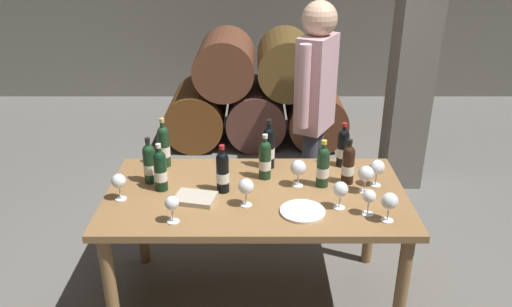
{
  "coord_description": "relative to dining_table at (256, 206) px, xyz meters",
  "views": [
    {
      "loc": [
        0.0,
        -2.53,
        2.15
      ],
      "look_at": [
        0.0,
        0.2,
        0.91
      ],
      "focal_mm": 35.59,
      "sensor_mm": 36.0,
      "label": 1
    }
  ],
  "objects": [
    {
      "name": "serving_plate",
      "position": [
        0.25,
        -0.22,
        0.1
      ],
      "size": [
        0.24,
        0.24,
        0.01
      ],
      "primitive_type": "cylinder",
      "color": "white",
      "rests_on": "dining_table"
    },
    {
      "name": "wine_glass_3",
      "position": [
        0.67,
        -0.31,
        0.2
      ],
      "size": [
        0.09,
        0.09,
        0.16
      ],
      "color": "white",
      "rests_on": "dining_table"
    },
    {
      "name": "wine_bottle_3",
      "position": [
        0.08,
        0.33,
        0.23
      ],
      "size": [
        0.07,
        0.07,
        0.31
      ],
      "color": "black",
      "rests_on": "dining_table"
    },
    {
      "name": "wine_bottle_8",
      "position": [
        0.53,
        0.12,
        0.21
      ],
      "size": [
        0.07,
        0.07,
        0.27
      ],
      "color": "black",
      "rests_on": "dining_table"
    },
    {
      "name": "wine_glass_2",
      "position": [
        -0.05,
        -0.15,
        0.2
      ],
      "size": [
        0.09,
        0.09,
        0.16
      ],
      "color": "white",
      "rests_on": "dining_table"
    },
    {
      "name": "wine_glass_5",
      "position": [
        0.58,
        -0.24,
        0.19
      ],
      "size": [
        0.07,
        0.07,
        0.14
      ],
      "color": "white",
      "rests_on": "dining_table"
    },
    {
      "name": "barrel_stack",
      "position": [
        0.0,
        2.6,
        -0.15
      ],
      "size": [
        1.86,
        0.9,
        1.15
      ],
      "color": "brown",
      "rests_on": "ground_plane"
    },
    {
      "name": "wine_bottle_4",
      "position": [
        0.38,
        0.08,
        0.22
      ],
      "size": [
        0.07,
        0.07,
        0.29
      ],
      "color": "#19381E",
      "rests_on": "dining_table"
    },
    {
      "name": "wine_glass_0",
      "position": [
        0.24,
        0.08,
        0.21
      ],
      "size": [
        0.09,
        0.09,
        0.16
      ],
      "color": "white",
      "rests_on": "dining_table"
    },
    {
      "name": "wine_bottle_7",
      "position": [
        -0.57,
        0.35,
        0.23
      ],
      "size": [
        0.07,
        0.07,
        0.32
      ],
      "color": "#19381E",
      "rests_on": "dining_table"
    },
    {
      "name": "wine_bottle_0",
      "position": [
        -0.62,
        0.12,
        0.21
      ],
      "size": [
        0.07,
        0.07,
        0.28
      ],
      "color": "#19381E",
      "rests_on": "dining_table"
    },
    {
      "name": "dining_table",
      "position": [
        0.0,
        0.0,
        0.0
      ],
      "size": [
        1.7,
        0.9,
        0.76
      ],
      "color": "olive",
      "rests_on": "ground_plane"
    },
    {
      "name": "wine_bottle_5",
      "position": [
        0.05,
        0.18,
        0.21
      ],
      "size": [
        0.07,
        0.07,
        0.28
      ],
      "color": "#19381E",
      "rests_on": "dining_table"
    },
    {
      "name": "wine_glass_1",
      "position": [
        -0.75,
        -0.08,
        0.2
      ],
      "size": [
        0.08,
        0.08,
        0.15
      ],
      "color": "white",
      "rests_on": "dining_table"
    },
    {
      "name": "tasting_notebook",
      "position": [
        -0.33,
        -0.1,
        0.11
      ],
      "size": [
        0.25,
        0.2,
        0.03
      ],
      "primitive_type": "cube",
      "rotation": [
        0.0,
        0.0,
        -0.22
      ],
      "color": "#B2A893",
      "rests_on": "dining_table"
    },
    {
      "name": "wine_glass_4",
      "position": [
        0.61,
        0.0,
        0.21
      ],
      "size": [
        0.09,
        0.09,
        0.16
      ],
      "color": "white",
      "rests_on": "dining_table"
    },
    {
      "name": "wine_bottle_6",
      "position": [
        -0.54,
        0.03,
        0.21
      ],
      "size": [
        0.07,
        0.07,
        0.28
      ],
      "color": "black",
      "rests_on": "dining_table"
    },
    {
      "name": "wine_glass_6",
      "position": [
        0.45,
        -0.18,
        0.2
      ],
      "size": [
        0.08,
        0.08,
        0.16
      ],
      "color": "white",
      "rests_on": "dining_table"
    },
    {
      "name": "stone_pillar",
      "position": [
        1.3,
        1.6,
        0.63
      ],
      "size": [
        0.32,
        0.32,
        2.6
      ],
      "primitive_type": "cube",
      "color": "slate",
      "rests_on": "ground_plane"
    },
    {
      "name": "wine_glass_7",
      "position": [
        0.7,
        0.08,
        0.2
      ],
      "size": [
        0.09,
        0.09,
        0.16
      ],
      "color": "white",
      "rests_on": "dining_table"
    },
    {
      "name": "sommelier_presenting",
      "position": [
        0.4,
        0.75,
        0.37
      ],
      "size": [
        0.31,
        0.45,
        1.72
      ],
      "color": "#383842",
      "rests_on": "ground_plane"
    },
    {
      "name": "wine_bottle_2",
      "position": [
        -0.19,
        0.01,
        0.22
      ],
      "size": [
        0.07,
        0.07,
        0.28
      ],
      "color": "black",
      "rests_on": "dining_table"
    },
    {
      "name": "wine_glass_8",
      "position": [
        -0.42,
        -0.31,
        0.2
      ],
      "size": [
        0.07,
        0.07,
        0.15
      ],
      "color": "white",
      "rests_on": "dining_table"
    },
    {
      "name": "ground_plane",
      "position": [
        0.0,
        0.0,
        -0.67
      ],
      "size": [
        14.0,
        14.0,
        0.0
      ],
      "primitive_type": "plane",
      "color": "#66635E"
    },
    {
      "name": "wine_bottle_1",
      "position": [
        0.54,
        0.35,
        0.22
      ],
      "size": [
        0.07,
        0.07,
        0.29
      ],
      "color": "black",
      "rests_on": "dining_table"
    }
  ]
}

